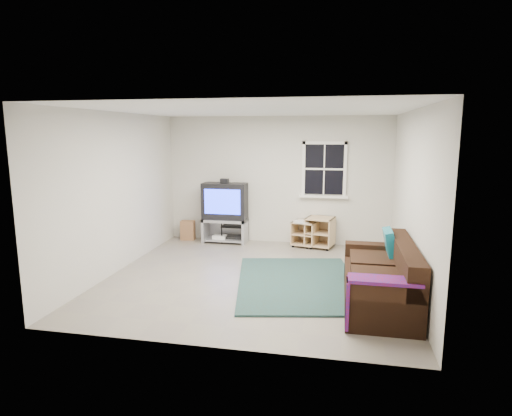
% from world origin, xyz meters
% --- Properties ---
extents(room, '(4.60, 4.62, 4.60)m').
position_xyz_m(room, '(0.95, 2.27, 1.48)').
color(room, gray).
rests_on(room, ground).
extents(tv_unit, '(0.91, 0.46, 1.34)m').
position_xyz_m(tv_unit, '(-1.05, 2.05, 0.73)').
color(tv_unit, '#9A99A1').
rests_on(tv_unit, ground).
extents(av_rack, '(0.49, 0.35, 0.98)m').
position_xyz_m(av_rack, '(-0.88, 2.10, 0.42)').
color(av_rack, black).
rests_on(av_rack, ground).
extents(side_table_left, '(0.62, 0.62, 0.60)m').
position_xyz_m(side_table_left, '(0.92, 2.06, 0.32)').
color(side_table_left, '#DDBB88').
rests_on(side_table_left, ground).
extents(side_table_right, '(0.56, 0.56, 0.53)m').
position_xyz_m(side_table_right, '(0.61, 2.07, 0.30)').
color(side_table_right, '#DDBB88').
rests_on(side_table_right, ground).
extents(sofa, '(0.88, 1.99, 0.91)m').
position_xyz_m(sofa, '(1.87, -0.72, 0.32)').
color(sofa, black).
rests_on(sofa, ground).
extents(shag_rug, '(2.21, 2.74, 0.03)m').
position_xyz_m(shag_rug, '(0.69, -0.15, 0.01)').
color(shag_rug, black).
rests_on(shag_rug, ground).
extents(paper_bag, '(0.30, 0.21, 0.41)m').
position_xyz_m(paper_bag, '(-1.89, 2.09, 0.21)').
color(paper_bag, '#916041').
rests_on(paper_bag, ground).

